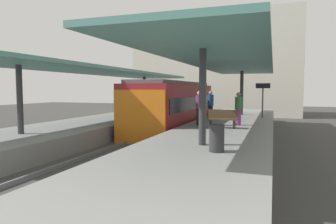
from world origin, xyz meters
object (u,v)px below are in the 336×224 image
object	(u,v)px
commuter_train	(174,107)
passenger_mid_platform	(238,108)
platform_bench	(223,118)
platform_sign	(263,92)
passenger_near_bench	(211,105)
litter_bin	(217,138)
passenger_far_end	(199,108)

from	to	relation	value
commuter_train	passenger_mid_platform	size ratio (longest dim) A/B	6.30
platform_bench	platform_sign	distance (m)	6.36
platform_bench	platform_sign	bearing A→B (deg)	75.30
passenger_near_bench	platform_sign	bearing A→B (deg)	40.02
platform_sign	platform_bench	bearing A→B (deg)	-104.70
litter_bin	commuter_train	bearing A→B (deg)	115.09
platform_sign	passenger_mid_platform	size ratio (longest dim) A/B	1.32
commuter_train	passenger_near_bench	size ratio (longest dim) A/B	6.10
platform_bench	passenger_near_bench	distance (m)	3.87
platform_bench	passenger_near_bench	bearing A→B (deg)	109.73
platform_sign	litter_bin	size ratio (longest dim) A/B	2.76
litter_bin	passenger_mid_platform	size ratio (longest dim) A/B	0.48
litter_bin	passenger_mid_platform	world-z (taller)	passenger_mid_platform
passenger_near_bench	passenger_far_end	world-z (taller)	passenger_far_end
passenger_far_end	litter_bin	bearing A→B (deg)	-72.13
platform_sign	commuter_train	bearing A→B (deg)	-158.53
commuter_train	passenger_near_bench	xyz separation A→B (m)	(2.43, -0.33, 0.17)
platform_bench	passenger_mid_platform	bearing A→B (deg)	66.99
platform_sign	litter_bin	world-z (taller)	platform_sign
platform_bench	litter_bin	distance (m)	5.58
litter_bin	passenger_near_bench	xyz separation A→B (m)	(-2.01, 9.16, 0.50)
commuter_train	litter_bin	bearing A→B (deg)	-64.91
platform_sign	passenger_mid_platform	xyz separation A→B (m)	(-1.01, -4.69, -0.76)
passenger_near_bench	passenger_mid_platform	world-z (taller)	passenger_near_bench
passenger_far_end	passenger_near_bench	bearing A→B (deg)	90.21
passenger_near_bench	passenger_mid_platform	distance (m)	2.94
commuter_train	passenger_mid_platform	xyz separation A→B (m)	(4.31, -2.60, 0.14)
platform_bench	commuter_train	bearing A→B (deg)	133.32
platform_sign	passenger_mid_platform	bearing A→B (deg)	-102.14
commuter_train	litter_bin	distance (m)	10.48
commuter_train	platform_sign	world-z (taller)	commuter_train
platform_bench	platform_sign	world-z (taller)	platform_sign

